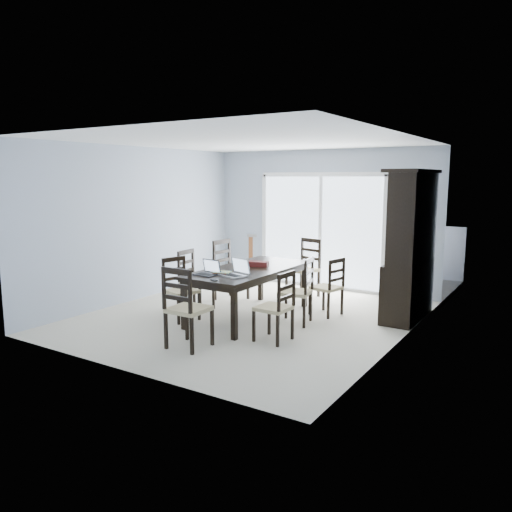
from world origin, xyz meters
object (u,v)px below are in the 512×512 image
(chair_left_mid, at_px, (192,274))
(chair_right_far, at_px, (331,281))
(chair_left_far, at_px, (227,263))
(chair_right_mid, at_px, (302,284))
(china_hutch, at_px, (410,247))
(hot_tub, at_px, (297,253))
(chair_end_near, at_px, (183,299))
(cell_phone, at_px, (214,280))
(laptop_dark, at_px, (206,272))
(game_box, at_px, (258,264))
(chair_right_near, at_px, (279,299))
(laptop_silver, at_px, (233,272))
(chair_end_far, at_px, (307,261))
(dining_table, at_px, (249,273))
(chair_left_near, at_px, (178,282))

(chair_left_mid, height_order, chair_right_far, chair_left_mid)
(chair_left_far, height_order, chair_right_mid, chair_left_far)
(china_hutch, height_order, hot_tub, china_hutch)
(chair_left_far, relative_size, chair_end_near, 1.00)
(cell_phone, relative_size, hot_tub, 0.05)
(chair_left_mid, bearing_deg, hot_tub, 175.51)
(chair_left_mid, xyz_separation_m, laptop_dark, (0.80, -0.66, 0.22))
(chair_end_near, height_order, game_box, chair_end_near)
(chair_right_near, height_order, laptop_dark, chair_right_near)
(laptop_silver, bearing_deg, chair_end_far, 106.67)
(chair_right_near, distance_m, chair_right_far, 1.49)
(china_hutch, height_order, chair_right_far, china_hutch)
(chair_right_mid, height_order, hot_tub, chair_right_mid)
(chair_right_near, relative_size, cell_phone, 9.51)
(chair_left_mid, distance_m, laptop_silver, 1.30)
(laptop_silver, bearing_deg, laptop_dark, -144.00)
(chair_right_far, xyz_separation_m, chair_end_far, (-0.90, 0.97, 0.08))
(cell_phone, bearing_deg, laptop_silver, 101.55)
(china_hutch, relative_size, cell_phone, 19.72)
(chair_right_near, bearing_deg, chair_left_far, 53.78)
(chair_end_far, distance_m, laptop_dark, 2.50)
(laptop_silver, bearing_deg, dining_table, 118.69)
(chair_left_mid, bearing_deg, china_hutch, 110.09)
(chair_end_near, relative_size, laptop_silver, 2.91)
(chair_left_near, distance_m, chair_left_far, 1.39)
(chair_left_mid, height_order, chair_end_far, chair_end_far)
(chair_right_mid, distance_m, chair_end_near, 1.87)
(chair_right_mid, relative_size, cell_phone, 10.01)
(chair_end_far, bearing_deg, dining_table, 99.82)
(chair_right_mid, bearing_deg, chair_end_near, 145.72)
(chair_end_far, distance_m, hot_tub, 2.07)
(chair_right_far, bearing_deg, chair_left_near, 138.26)
(dining_table, height_order, chair_end_far, chair_end_far)
(china_hutch, xyz_separation_m, laptop_dark, (-2.23, -2.03, -0.27))
(cell_phone, bearing_deg, game_box, 112.78)
(china_hutch, height_order, laptop_silver, china_hutch)
(chair_left_near, xyz_separation_m, game_box, (0.88, 0.82, 0.23))
(chair_left_far, relative_size, hot_tub, 0.56)
(chair_left_mid, relative_size, chair_right_far, 1.07)
(chair_right_near, height_order, hot_tub, chair_right_near)
(laptop_dark, bearing_deg, dining_table, 79.73)
(chair_left_far, height_order, chair_right_near, chair_left_far)
(laptop_silver, bearing_deg, chair_right_near, 7.41)
(chair_right_near, bearing_deg, dining_table, 53.78)
(chair_end_far, bearing_deg, chair_right_far, 146.20)
(chair_end_near, bearing_deg, china_hutch, 55.47)
(cell_phone, bearing_deg, chair_left_near, 178.01)
(dining_table, xyz_separation_m, chair_left_near, (-0.85, -0.63, -0.11))
(china_hutch, xyz_separation_m, chair_left_near, (-2.87, -1.88, -0.51))
(chair_left_near, height_order, chair_end_far, chair_end_far)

